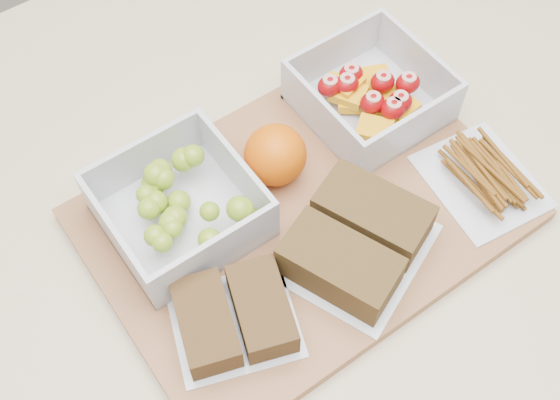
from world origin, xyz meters
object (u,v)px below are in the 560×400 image
at_px(cutting_board, 304,214).
at_px(pretzel_bag, 484,174).
at_px(fruit_container, 370,96).
at_px(orange, 275,155).
at_px(grape_container, 180,205).
at_px(sandwich_bag_left, 234,316).
at_px(sandwich_bag_center, 356,240).

height_order(cutting_board, pretzel_bag, pretzel_bag).
xyz_separation_m(fruit_container, orange, (-0.13, -0.01, 0.01)).
height_order(grape_container, pretzel_bag, grape_container).
bearing_deg(sandwich_bag_left, cutting_board, 26.11).
xyz_separation_m(cutting_board, orange, (0.00, 0.05, 0.04)).
distance_m(grape_container, orange, 0.11).
bearing_deg(sandwich_bag_center, grape_container, 132.49).
bearing_deg(orange, sandwich_bag_left, -137.83).
distance_m(cutting_board, fruit_container, 0.16).
bearing_deg(sandwich_bag_left, orange, 42.17).
relative_size(fruit_container, sandwich_bag_center, 0.79).
relative_size(fruit_container, orange, 2.17).
height_order(cutting_board, fruit_container, fruit_container).
distance_m(fruit_container, sandwich_bag_center, 0.18).
xyz_separation_m(sandwich_bag_left, sandwich_bag_center, (0.14, -0.00, 0.00)).
relative_size(grape_container, sandwich_bag_center, 0.79).
height_order(orange, sandwich_bag_left, orange).
height_order(grape_container, orange, orange).
xyz_separation_m(cutting_board, sandwich_bag_left, (-0.13, -0.06, 0.03)).
bearing_deg(orange, cutting_board, -93.03).
bearing_deg(cutting_board, sandwich_bag_left, -153.65).
distance_m(cutting_board, sandwich_bag_center, 0.07).
relative_size(cutting_board, grape_container, 2.97).
bearing_deg(grape_container, fruit_container, 0.43).
distance_m(orange, pretzel_bag, 0.22).
relative_size(orange, sandwich_bag_center, 0.36).
bearing_deg(cutting_board, pretzel_bag, -24.55).
bearing_deg(sandwich_bag_left, grape_container, 81.12).
bearing_deg(fruit_container, cutting_board, -154.54).
xyz_separation_m(grape_container, fruit_container, (0.24, 0.00, -0.00)).
relative_size(orange, pretzel_bag, 0.47).
xyz_separation_m(cutting_board, grape_container, (-0.11, 0.06, 0.03)).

